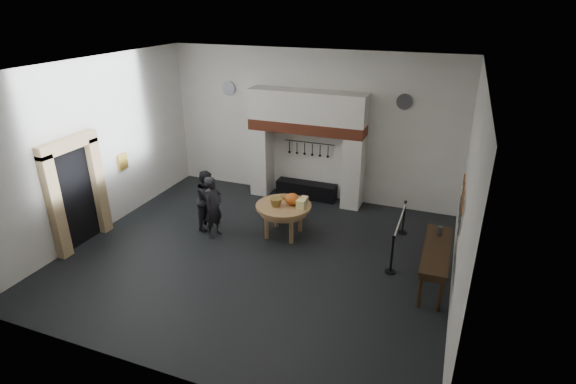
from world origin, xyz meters
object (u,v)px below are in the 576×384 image
at_px(visitor_far, 208,199).
at_px(side_table, 437,249).
at_px(visitor_near, 213,207).
at_px(iron_range, 306,190).
at_px(barrier_post_near, 392,255).
at_px(work_table, 284,206).
at_px(barrier_post_far, 404,218).

height_order(visitor_far, side_table, visitor_far).
distance_m(visitor_far, side_table, 6.00).
bearing_deg(visitor_far, visitor_near, -141.54).
distance_m(iron_range, visitor_far, 3.41).
relative_size(visitor_far, barrier_post_near, 1.81).
distance_m(work_table, side_table, 3.99).
distance_m(visitor_near, side_table, 5.57).
bearing_deg(visitor_near, iron_range, -13.05).
distance_m(visitor_near, barrier_post_near, 4.65).
xyz_separation_m(work_table, barrier_post_far, (2.95, 1.22, -0.39)).
height_order(iron_range, side_table, side_table).
xyz_separation_m(visitor_near, barrier_post_near, (4.63, -0.09, -0.38)).
distance_m(visitor_far, barrier_post_near, 5.07).
bearing_deg(iron_range, visitor_far, -123.64).
height_order(work_table, barrier_post_far, barrier_post_far).
bearing_deg(visitor_far, side_table, -102.38).
bearing_deg(side_table, iron_range, 140.23).
xyz_separation_m(visitor_near, barrier_post_far, (4.63, 1.91, -0.38)).
height_order(work_table, side_table, side_table).
relative_size(work_table, barrier_post_near, 1.61).
bearing_deg(barrier_post_near, iron_range, 133.84).
bearing_deg(work_table, barrier_post_near, -14.88).
bearing_deg(side_table, visitor_far, 174.16).
bearing_deg(side_table, barrier_post_near, 172.86).
height_order(visitor_near, visitor_far, visitor_near).
height_order(iron_range, barrier_post_far, barrier_post_far).
height_order(iron_range, visitor_far, visitor_far).
distance_m(work_table, visitor_near, 1.82).
xyz_separation_m(visitor_far, side_table, (5.96, -0.61, 0.05)).
bearing_deg(barrier_post_near, barrier_post_far, 90.00).
xyz_separation_m(visitor_near, visitor_far, (-0.40, 0.40, -0.02)).
relative_size(iron_range, barrier_post_far, 2.11).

